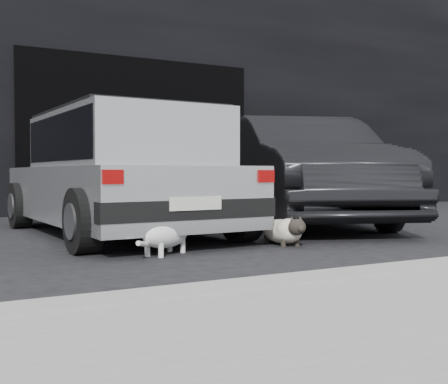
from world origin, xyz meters
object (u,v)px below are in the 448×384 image
silver_hatchback (121,168)px  cat_white (168,232)px  cat_siamese (284,231)px  second_car (301,170)px

silver_hatchback → cat_white: size_ratio=5.47×
cat_white → cat_siamese: bearing=58.4°
silver_hatchback → cat_white: 1.66m
silver_hatchback → cat_siamese: silver_hatchback is taller
second_car → cat_siamese: bearing=-110.2°
cat_siamese → cat_white: cat_white is taller
silver_hatchback → cat_white: bearing=-96.4°
cat_siamese → cat_white: size_ratio=1.28×
cat_siamese → cat_white: bearing=7.3°
second_car → cat_white: bearing=-126.4°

